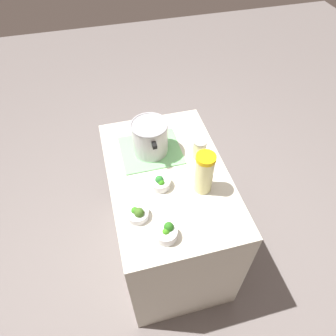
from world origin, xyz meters
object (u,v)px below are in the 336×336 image
object	(u,v)px
cooking_pot	(150,137)
mason_jar	(199,149)
lemonade_pitcher	(204,173)
broccoli_bowl_front	(167,233)
broccoli_bowl_back	(137,214)
broccoli_bowl_center	(160,183)

from	to	relation	value
cooking_pot	mason_jar	distance (m)	0.30
lemonade_pitcher	mason_jar	xyz separation A→B (m)	(0.23, -0.06, -0.06)
lemonade_pitcher	broccoli_bowl_front	bearing A→B (deg)	132.19
broccoli_bowl_front	broccoli_bowl_back	bearing A→B (deg)	38.26
cooking_pot	broccoli_bowl_back	distance (m)	0.48
mason_jar	broccoli_bowl_front	bearing A→B (deg)	145.69
cooking_pot	lemonade_pitcher	xyz separation A→B (m)	(-0.35, -0.21, 0.01)
cooking_pot	broccoli_bowl_front	bearing A→B (deg)	174.97
cooking_pot	broccoli_bowl_back	size ratio (longest dim) A/B	2.48
mason_jar	broccoli_bowl_back	xyz separation A→B (m)	(-0.32, 0.43, -0.04)
broccoli_bowl_center	cooking_pot	bearing A→B (deg)	-1.77
mason_jar	broccoli_bowl_center	world-z (taller)	mason_jar
lemonade_pitcher	broccoli_bowl_back	bearing A→B (deg)	103.94
lemonade_pitcher	broccoli_bowl_front	xyz separation A→B (m)	(-0.24, 0.26, -0.09)
mason_jar	broccoli_bowl_center	xyz separation A→B (m)	(-0.16, 0.28, -0.03)
mason_jar	lemonade_pitcher	bearing A→B (deg)	166.14
lemonade_pitcher	mason_jar	distance (m)	0.25
mason_jar	broccoli_bowl_center	bearing A→B (deg)	120.14
broccoli_bowl_front	broccoli_bowl_center	size ratio (longest dim) A/B	0.95
cooking_pot	broccoli_bowl_center	world-z (taller)	cooking_pot
lemonade_pitcher	broccoli_bowl_center	size ratio (longest dim) A/B	2.21
broccoli_bowl_front	broccoli_bowl_center	world-z (taller)	broccoli_bowl_front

